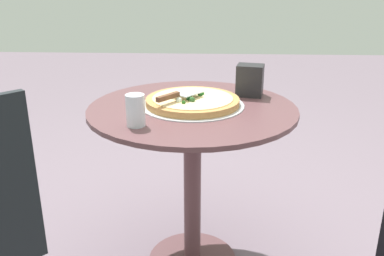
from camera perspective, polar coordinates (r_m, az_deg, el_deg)
patio_table at (r=1.70m, az=0.05°, el=-2.96°), size 0.81×0.81×0.72m
pizza_on_tray at (r=1.65m, az=-0.00°, el=3.57°), size 0.40×0.40×0.05m
pizza_server at (r=1.60m, az=-2.01°, el=4.49°), size 0.19×0.17×0.02m
drinking_cup at (r=1.43m, az=-7.62°, el=2.37°), size 0.07×0.07×0.11m
napkin_dispenser at (r=1.79m, az=7.80°, el=6.38°), size 0.10×0.12×0.13m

